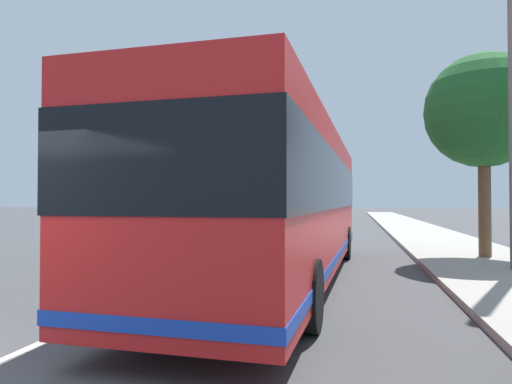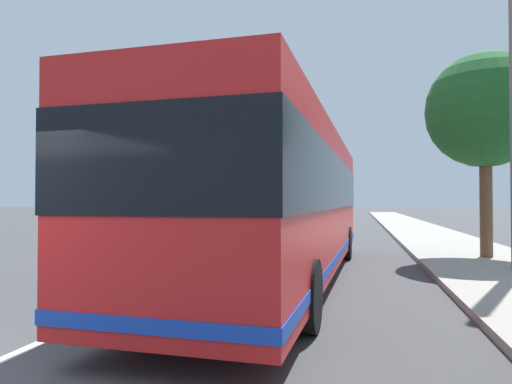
% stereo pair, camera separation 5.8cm
% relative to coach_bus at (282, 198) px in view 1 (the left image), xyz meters
% --- Properties ---
extents(sidewalk_curb, '(110.00, 3.60, 0.14)m').
position_rel_coach_bus_xyz_m(sidewalk_curb, '(3.04, -5.15, -1.79)').
color(sidewalk_curb, '#9E998E').
rests_on(sidewalk_curb, ground).
extents(lane_divider_line, '(110.00, 0.16, 0.01)m').
position_rel_coach_bus_xyz_m(lane_divider_line, '(3.04, 2.23, -1.85)').
color(lane_divider_line, silver).
rests_on(lane_divider_line, ground).
extents(coach_bus, '(12.41, 3.09, 3.28)m').
position_rel_coach_bus_xyz_m(coach_bus, '(0.00, 0.00, 0.00)').
color(coach_bus, red).
rests_on(coach_bus, ground).
extents(car_far_distant, '(4.35, 2.01, 1.45)m').
position_rel_coach_bus_xyz_m(car_far_distant, '(32.51, 4.34, -1.15)').
color(car_far_distant, silver).
rests_on(car_far_distant, ground).
extents(car_side_street, '(4.26, 1.95, 1.41)m').
position_rel_coach_bus_xyz_m(car_side_street, '(24.79, 4.81, -1.17)').
color(car_side_street, '#2D7238').
rests_on(car_side_street, ground).
extents(roadside_tree_mid_block, '(3.40, 3.40, 6.18)m').
position_rel_coach_bus_xyz_m(roadside_tree_mid_block, '(4.28, -5.38, 2.59)').
color(roadside_tree_mid_block, brown).
rests_on(roadside_tree_mid_block, ground).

